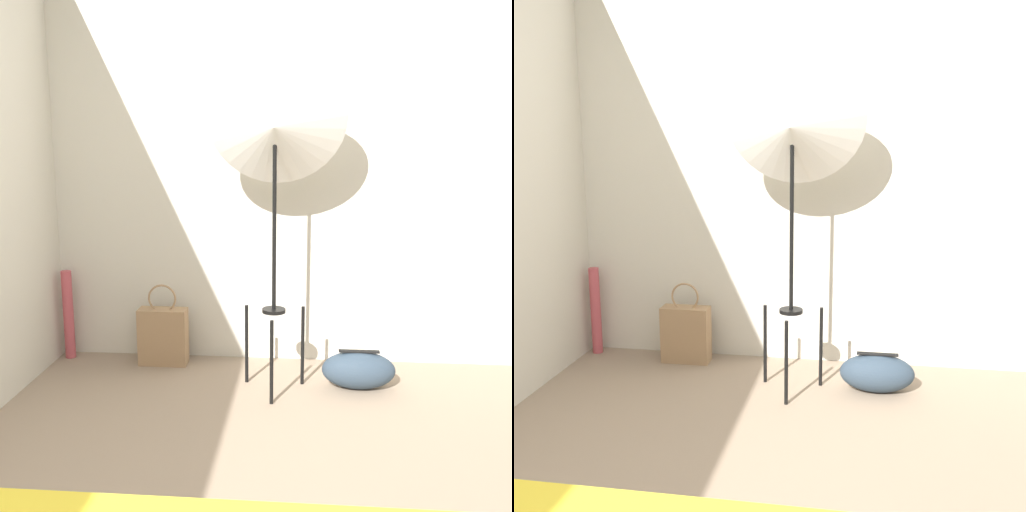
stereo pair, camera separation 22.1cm
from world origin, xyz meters
TOP-DOWN VIEW (x-y plane):
  - wall_back at (0.00, 2.29)m, footprint 8.00×0.05m
  - photo_umbrella at (0.17, 1.77)m, footprint 0.77×0.44m
  - tote_bag at (-0.54, 2.11)m, footprint 0.30×0.12m
  - duffel_bag at (0.64, 1.84)m, footprint 0.41×0.21m
  - paper_roll at (-1.16, 2.17)m, footprint 0.06×0.06m

SIDE VIEW (x-z plane):
  - duffel_bag at x=0.64m, z-range 0.00..0.22m
  - tote_bag at x=-0.54m, z-range -0.07..0.44m
  - paper_roll at x=-1.16m, z-range 0.00..0.57m
  - wall_back at x=0.00m, z-range 0.00..2.60m
  - photo_umbrella at x=0.17m, z-range 0.53..2.40m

